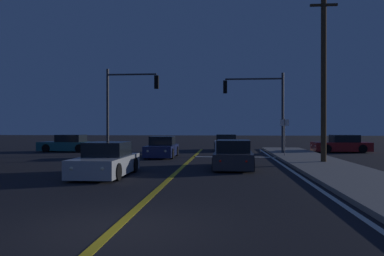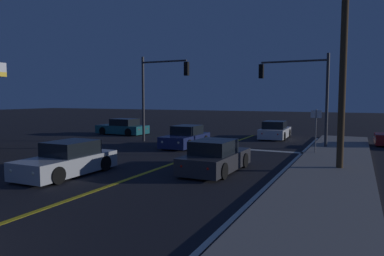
# 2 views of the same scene
# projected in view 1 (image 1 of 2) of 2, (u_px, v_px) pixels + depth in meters

# --- Properties ---
(ground_plane) EXTENTS (160.00, 160.00, 0.00)m
(ground_plane) POSITION_uv_depth(u_px,v_px,m) (114.00, 230.00, 7.13)
(ground_plane) COLOR black
(sidewalk_right) EXTENTS (3.20, 34.23, 0.15)m
(sidewalk_right) POSITION_uv_depth(u_px,v_px,m) (338.00, 171.00, 15.98)
(sidewalk_right) COLOR gray
(sidewalk_right) RESTS_ON ground
(lane_line_center) EXTENTS (0.20, 32.33, 0.01)m
(lane_line_center) POSITION_uv_depth(u_px,v_px,m) (178.00, 171.00, 16.60)
(lane_line_center) COLOR gold
(lane_line_center) RESTS_ON ground
(lane_line_edge_right) EXTENTS (0.16, 32.33, 0.01)m
(lane_line_edge_right) POSITION_uv_depth(u_px,v_px,m) (294.00, 172.00, 16.14)
(lane_line_edge_right) COLOR silver
(lane_line_edge_right) RESTS_ON ground
(stop_bar) EXTENTS (5.26, 0.50, 0.01)m
(stop_bar) POSITION_uv_depth(u_px,v_px,m) (234.00, 157.00, 24.34)
(stop_bar) COLOR silver
(stop_bar) RESTS_ON ground
(car_mid_block_silver) EXTENTS (1.88, 4.27, 1.34)m
(car_mid_block_silver) POSITION_uv_depth(u_px,v_px,m) (106.00, 161.00, 15.01)
(car_mid_block_silver) COLOR #B2B5BA
(car_mid_block_silver) RESTS_ON ground
(car_side_waiting_teal) EXTENTS (4.38, 2.09, 1.34)m
(car_side_waiting_teal) POSITION_uv_depth(u_px,v_px,m) (69.00, 144.00, 29.60)
(car_side_waiting_teal) COLOR #195960
(car_side_waiting_teal) RESTS_ON ground
(car_distant_tail_white) EXTENTS (2.01, 4.21, 1.34)m
(car_distant_tail_white) POSITION_uv_depth(u_px,v_px,m) (226.00, 144.00, 30.95)
(car_distant_tail_white) COLOR silver
(car_distant_tail_white) RESTS_ON ground
(car_far_approaching_navy) EXTENTS (1.86, 4.18, 1.34)m
(car_far_approaching_navy) POSITION_uv_depth(u_px,v_px,m) (162.00, 148.00, 24.29)
(car_far_approaching_navy) COLOR navy
(car_far_approaching_navy) RESTS_ON ground
(car_parked_curb_charcoal) EXTENTS (1.90, 4.24, 1.34)m
(car_parked_curb_charcoal) POSITION_uv_depth(u_px,v_px,m) (233.00, 156.00, 17.68)
(car_parked_curb_charcoal) COLOR #2D2D33
(car_parked_curb_charcoal) RESTS_ON ground
(car_lead_oncoming_red) EXTENTS (4.28, 1.98, 1.34)m
(car_lead_oncoming_red) POSITION_uv_depth(u_px,v_px,m) (342.00, 145.00, 28.86)
(car_lead_oncoming_red) COLOR maroon
(car_lead_oncoming_red) RESTS_ON ground
(traffic_signal_near_right) EXTENTS (4.25, 0.28, 5.74)m
(traffic_signal_near_right) POSITION_uv_depth(u_px,v_px,m) (261.00, 100.00, 26.44)
(traffic_signal_near_right) COLOR #38383D
(traffic_signal_near_right) RESTS_ON ground
(traffic_signal_far_left) EXTENTS (3.66, 0.28, 5.97)m
(traffic_signal_far_left) POSITION_uv_depth(u_px,v_px,m) (126.00, 98.00, 25.89)
(traffic_signal_far_left) COLOR #38383D
(traffic_signal_far_left) RESTS_ON ground
(utility_pole_right) EXTENTS (1.66, 0.28, 9.69)m
(utility_pole_right) POSITION_uv_depth(u_px,v_px,m) (324.00, 67.00, 19.52)
(utility_pole_right) COLOR #42301E
(utility_pole_right) RESTS_ON ground
(street_sign_corner) EXTENTS (0.56, 0.10, 2.47)m
(street_sign_corner) POSITION_uv_depth(u_px,v_px,m) (285.00, 132.00, 23.55)
(street_sign_corner) COLOR slate
(street_sign_corner) RESTS_ON ground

